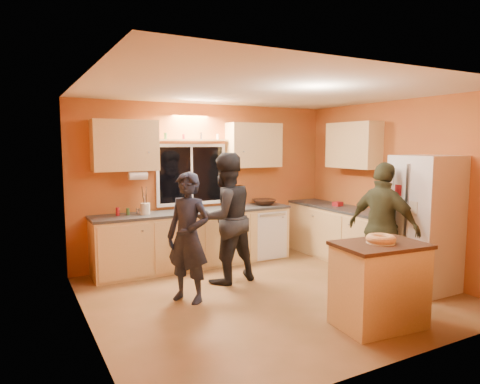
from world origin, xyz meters
TOP-DOWN VIEW (x-y plane):
  - ground at (0.00, 0.00)m, footprint 4.50×4.50m
  - room_shell at (0.12, 0.41)m, footprint 4.54×4.04m
  - back_counter at (0.01, 1.70)m, footprint 4.23×0.62m
  - right_counter at (1.95, 0.50)m, footprint 0.62×1.84m
  - refrigerator at (1.89, -0.80)m, footprint 0.72×0.70m
  - island at (0.49, -1.35)m, footprint 0.99×0.72m
  - bundt_pastry at (0.49, -1.35)m, footprint 0.31×0.31m
  - person_left at (-1.02, 0.31)m, footprint 0.65×0.70m
  - person_center at (-0.29, 0.76)m, footprint 0.97×0.81m
  - person_right at (1.33, -0.60)m, footprint 0.61×1.07m
  - mixing_bowl at (0.93, 1.71)m, footprint 0.46×0.46m
  - utensil_crock at (-1.16, 1.69)m, footprint 0.14×0.14m
  - potted_plant at (2.02, -0.30)m, footprint 0.37×0.35m
  - red_box at (1.97, 1.01)m, footprint 0.18×0.16m

SIDE VIEW (x-z plane):
  - ground at x=0.00m, z-range 0.00..0.00m
  - back_counter at x=0.01m, z-range 0.00..0.90m
  - right_counter at x=1.95m, z-range 0.00..0.90m
  - island at x=0.49m, z-range 0.01..0.91m
  - person_left at x=-1.02m, z-range 0.00..1.61m
  - person_right at x=1.33m, z-range 0.00..1.72m
  - refrigerator at x=1.89m, z-range 0.00..1.80m
  - person_center at x=-0.29m, z-range 0.00..1.83m
  - red_box at x=1.97m, z-range 0.90..0.97m
  - mixing_bowl at x=0.93m, z-range 0.90..1.00m
  - bundt_pastry at x=0.49m, z-range 0.91..1.00m
  - utensil_crock at x=-1.16m, z-range 0.90..1.07m
  - potted_plant at x=2.02m, z-range 0.90..1.23m
  - room_shell at x=0.12m, z-range 0.31..2.92m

